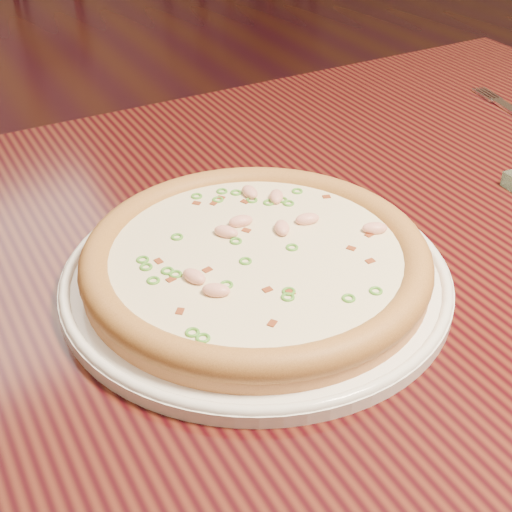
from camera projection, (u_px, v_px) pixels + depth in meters
ground at (42, 367)px, 1.66m from camera, size 9.00×9.00×0.00m
hero_table at (327, 299)px, 0.81m from camera, size 1.20×0.80×0.75m
plate at (256, 275)px, 0.66m from camera, size 0.36×0.36×0.02m
pizza at (256, 259)px, 0.65m from camera, size 0.32×0.32×0.03m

